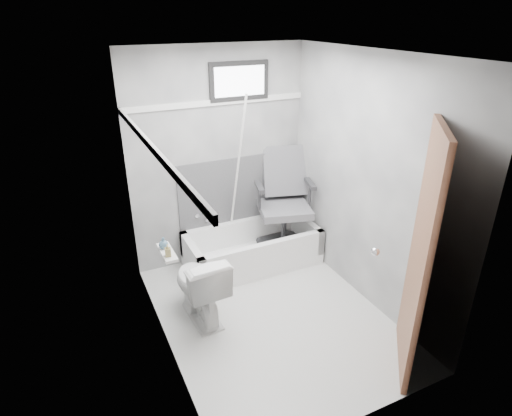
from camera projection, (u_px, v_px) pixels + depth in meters
floor at (271, 315)px, 4.15m from camera, size 2.60×2.60×0.00m
ceiling at (276, 53)px, 3.14m from camera, size 2.60×2.60×0.00m
wall_back at (219, 159)px, 4.71m from camera, size 2.00×0.02×2.40m
wall_front at (373, 281)px, 2.58m from camera, size 2.00×0.02×2.40m
wall_left at (157, 225)px, 3.25m from camera, size 0.02×2.60×2.40m
wall_right at (367, 184)px, 4.03m from camera, size 0.02×2.60×2.40m
bathtub at (252, 248)px, 4.91m from camera, size 1.50×0.70×0.42m
office_chair at (285, 202)px, 4.88m from camera, size 0.83×0.83×1.16m
toilet at (199, 286)px, 3.99m from camera, size 0.44×0.73×0.70m
door at (477, 269)px, 3.06m from camera, size 0.78×0.78×2.00m
window at (239, 81)px, 4.45m from camera, size 0.66×0.04×0.40m
backerboard at (241, 189)px, 4.97m from camera, size 1.50×0.02×0.78m
trim_back at (217, 102)px, 4.44m from camera, size 2.00×0.02×0.06m
trim_left at (151, 146)px, 3.00m from camera, size 0.02×2.60×0.06m
pole at (237, 177)px, 4.62m from camera, size 0.02×0.59×1.87m
shelf at (167, 252)px, 3.47m from camera, size 0.10×0.32×0.02m
soap_bottle_a at (168, 250)px, 3.37m from camera, size 0.05×0.05×0.10m
soap_bottle_b at (163, 243)px, 3.49m from camera, size 0.11×0.11×0.10m
faucet at (206, 216)px, 4.88m from camera, size 0.26×0.10×0.16m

